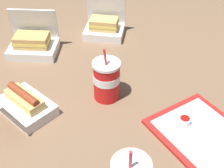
# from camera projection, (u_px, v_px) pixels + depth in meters

# --- Properties ---
(ground_plane) EXTENTS (3.20, 3.20, 0.00)m
(ground_plane) POSITION_uv_depth(u_px,v_px,m) (120.00, 97.00, 1.16)
(ground_plane) COLOR brown
(food_tray) EXTENTS (0.41, 0.31, 0.01)m
(food_tray) POSITION_uv_depth(u_px,v_px,m) (209.00, 141.00, 0.98)
(food_tray) COLOR red
(food_tray) RESTS_ON ground_plane
(ketchup_cup) EXTENTS (0.04, 0.04, 0.02)m
(ketchup_cup) POSITION_uv_depth(u_px,v_px,m) (185.00, 121.00, 1.02)
(ketchup_cup) COLOR white
(ketchup_cup) RESTS_ON food_tray
(napkin_stack) EXTENTS (0.13, 0.13, 0.00)m
(napkin_stack) POSITION_uv_depth(u_px,v_px,m) (200.00, 148.00, 0.95)
(napkin_stack) COLOR white
(napkin_stack) RESTS_ON food_tray
(plastic_fork) EXTENTS (0.11, 0.03, 0.00)m
(plastic_fork) POSITION_uv_depth(u_px,v_px,m) (221.00, 122.00, 1.03)
(plastic_fork) COLOR white
(plastic_fork) RESTS_ON food_tray
(clamshell_hotdog_center) EXTENTS (0.26, 0.26, 0.17)m
(clamshell_hotdog_center) POSITION_uv_depth(u_px,v_px,m) (22.00, 104.00, 1.07)
(clamshell_hotdog_center) COLOR white
(clamshell_hotdog_center) RESTS_ON ground_plane
(clamshell_sandwich_left) EXTENTS (0.22, 0.23, 0.17)m
(clamshell_sandwich_left) POSITION_uv_depth(u_px,v_px,m) (104.00, 27.00, 1.49)
(clamshell_sandwich_left) COLOR white
(clamshell_sandwich_left) RESTS_ON ground_plane
(clamshell_sandwich_right) EXTENTS (0.23, 0.25, 0.19)m
(clamshell_sandwich_right) POSITION_uv_depth(u_px,v_px,m) (33.00, 44.00, 1.37)
(clamshell_sandwich_right) COLOR white
(clamshell_sandwich_right) RESTS_ON ground_plane
(soda_cup_front) EXTENTS (0.10, 0.10, 0.21)m
(soda_cup_front) POSITION_uv_depth(u_px,v_px,m) (107.00, 80.00, 1.11)
(soda_cup_front) COLOR red
(soda_cup_front) RESTS_ON ground_plane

